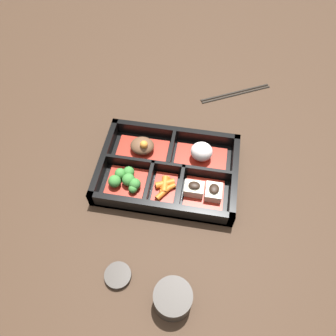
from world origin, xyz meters
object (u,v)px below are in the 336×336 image
(bowl_rice, at_px, (201,154))
(chopsticks, at_px, (236,93))
(sauce_dish, at_px, (118,275))
(tea_cup, at_px, (173,299))

(bowl_rice, bearing_deg, chopsticks, 73.75)
(bowl_rice, relative_size, chopsticks, 0.65)
(bowl_rice, distance_m, sauce_dish, 0.33)
(chopsticks, bearing_deg, tea_cup, -98.56)
(chopsticks, bearing_deg, bowl_rice, -106.25)
(tea_cup, bearing_deg, sauce_dish, 165.69)
(chopsticks, bearing_deg, sauce_dish, -109.97)
(bowl_rice, bearing_deg, tea_cup, -92.57)
(sauce_dish, bearing_deg, bowl_rice, 67.11)
(bowl_rice, height_order, tea_cup, bowl_rice)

